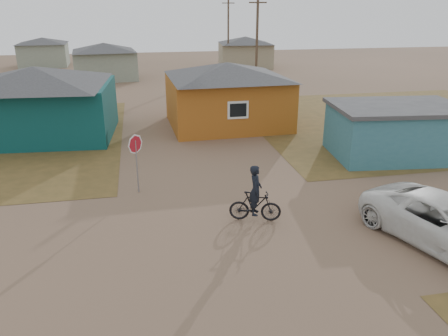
# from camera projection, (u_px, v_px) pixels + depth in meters

# --- Properties ---
(ground) EXTENTS (120.00, 120.00, 0.00)m
(ground) POSITION_uv_depth(u_px,v_px,m) (238.00, 237.00, 14.38)
(ground) COLOR brown
(grass_ne) EXTENTS (20.00, 18.00, 0.00)m
(grass_ne) POSITION_uv_depth(u_px,v_px,m) (400.00, 120.00, 28.85)
(grass_ne) COLOR brown
(grass_ne) RESTS_ON ground
(house_teal) EXTENTS (8.93, 7.08, 4.00)m
(house_teal) POSITION_uv_depth(u_px,v_px,m) (38.00, 101.00, 24.53)
(house_teal) COLOR #0A3838
(house_teal) RESTS_ON ground
(house_yellow) EXTENTS (7.72, 6.76, 3.90)m
(house_yellow) POSITION_uv_depth(u_px,v_px,m) (227.00, 93.00, 26.99)
(house_yellow) COLOR #A25718
(house_yellow) RESTS_ON ground
(shed_turquoise) EXTENTS (6.71, 4.93, 2.60)m
(shed_turquoise) POSITION_uv_depth(u_px,v_px,m) (396.00, 131.00, 21.61)
(shed_turquoise) COLOR #376E79
(shed_turquoise) RESTS_ON ground
(house_pale_west) EXTENTS (7.04, 6.15, 3.60)m
(house_pale_west) POSITION_uv_depth(u_px,v_px,m) (105.00, 61.00, 43.87)
(house_pale_west) COLOR gray
(house_pale_west) RESTS_ON ground
(house_beige_east) EXTENTS (6.95, 6.05, 3.60)m
(house_beige_east) POSITION_uv_depth(u_px,v_px,m) (245.00, 52.00, 52.27)
(house_beige_east) COLOR gray
(house_beige_east) RESTS_ON ground
(house_pale_north) EXTENTS (6.28, 5.81, 3.40)m
(house_pale_north) POSITION_uv_depth(u_px,v_px,m) (44.00, 51.00, 53.49)
(house_pale_north) COLOR gray
(house_pale_north) RESTS_ON ground
(utility_pole_near) EXTENTS (1.40, 0.20, 8.00)m
(utility_pole_near) POSITION_uv_depth(u_px,v_px,m) (257.00, 45.00, 34.31)
(utility_pole_near) COLOR brown
(utility_pole_near) RESTS_ON ground
(utility_pole_far) EXTENTS (1.40, 0.20, 8.00)m
(utility_pole_far) POSITION_uv_depth(u_px,v_px,m) (228.00, 33.00, 49.18)
(utility_pole_far) COLOR brown
(utility_pole_far) RESTS_ON ground
(stop_sign) EXTENTS (0.74, 0.37, 2.45)m
(stop_sign) POSITION_uv_depth(u_px,v_px,m) (136.00, 150.00, 17.16)
(stop_sign) COLOR gray
(stop_sign) RESTS_ON ground
(cyclist) EXTENTS (1.89, 1.01, 2.06)m
(cyclist) POSITION_uv_depth(u_px,v_px,m) (255.00, 201.00, 15.22)
(cyclist) COLOR black
(cyclist) RESTS_ON ground
(vehicle) EXTENTS (4.17, 6.05, 1.54)m
(vehicle) POSITION_uv_depth(u_px,v_px,m) (448.00, 223.00, 13.62)
(vehicle) COLOR silver
(vehicle) RESTS_ON ground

